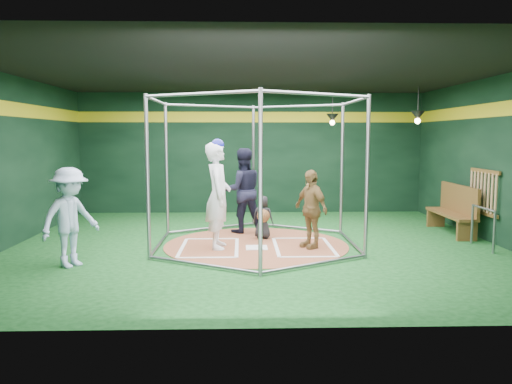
{
  "coord_description": "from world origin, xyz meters",
  "views": [
    {
      "loc": [
        -0.3,
        -10.15,
        2.25
      ],
      "look_at": [
        0.0,
        0.1,
        1.1
      ],
      "focal_mm": 35.0,
      "sensor_mm": 36.0,
      "label": 1
    }
  ],
  "objects_px": {
    "dugout_bench": "(455,209)",
    "umpire": "(242,190)",
    "batter_figure": "(218,195)",
    "visitor_leopard": "(311,209)"
  },
  "relations": [
    {
      "from": "visitor_leopard",
      "to": "dugout_bench",
      "type": "relative_size",
      "value": 0.81
    },
    {
      "from": "visitor_leopard",
      "to": "umpire",
      "type": "xyz_separation_m",
      "value": [
        -1.37,
        1.66,
        0.19
      ]
    },
    {
      "from": "umpire",
      "to": "visitor_leopard",
      "type": "bearing_deg",
      "value": 115.84
    },
    {
      "from": "dugout_bench",
      "to": "umpire",
      "type": "bearing_deg",
      "value": 177.2
    },
    {
      "from": "visitor_leopard",
      "to": "batter_figure",
      "type": "bearing_deg",
      "value": -121.61
    },
    {
      "from": "umpire",
      "to": "dugout_bench",
      "type": "xyz_separation_m",
      "value": [
        4.92,
        -0.24,
        -0.41
      ]
    },
    {
      "from": "batter_figure",
      "to": "dugout_bench",
      "type": "xyz_separation_m",
      "value": [
        5.41,
        1.41,
        -0.51
      ]
    },
    {
      "from": "umpire",
      "to": "dugout_bench",
      "type": "distance_m",
      "value": 4.94
    },
    {
      "from": "batter_figure",
      "to": "umpire",
      "type": "bearing_deg",
      "value": 73.47
    },
    {
      "from": "visitor_leopard",
      "to": "dugout_bench",
      "type": "bearing_deg",
      "value": 80.35
    }
  ]
}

